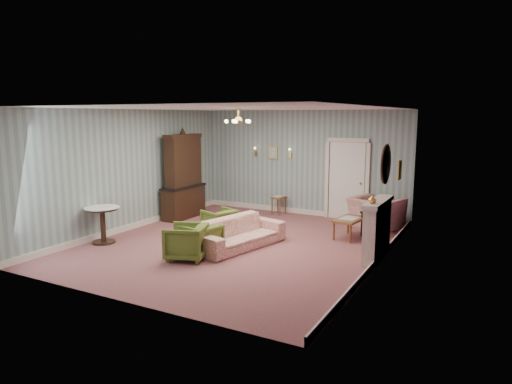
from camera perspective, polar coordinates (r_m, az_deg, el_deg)
The scene contains 27 objects.
floor at distance 9.95m, azimuth -2.12°, elevation -6.51°, with size 7.00×7.00×0.00m, color #955656.
ceiling at distance 9.56m, azimuth -2.23°, elevation 10.44°, with size 7.00×7.00×0.00m, color white.
wall_back at distance 12.77m, azimuth 5.82°, elevation 3.65°, with size 6.00×6.00×0.00m, color gray.
wall_front at distance 6.90m, azimuth -17.05°, elevation -1.73°, with size 6.00×6.00×0.00m, color gray.
wall_left at distance 11.45m, azimuth -15.25°, elevation 2.69°, with size 7.00×7.00×0.00m, color gray.
wall_right at distance 8.54m, azimuth 15.46°, elevation 0.45°, with size 7.00×7.00×0.00m, color gray.
wall_right_floral at distance 8.55m, azimuth 15.36°, elevation 0.46°, with size 7.00×7.00×0.00m, color #BD5E79.
door at distance 12.34m, azimuth 11.31°, elevation 1.58°, with size 1.12×0.12×2.16m, color white, non-canonical shape.
olive_chair_a at distance 8.93m, azimuth -8.74°, elevation -5.98°, with size 0.73×0.68×0.75m, color #556C25.
olive_chair_b at distance 9.30m, azimuth -6.72°, elevation -5.62°, with size 0.63×0.59×0.65m, color #556C25.
olive_chair_c at distance 10.64m, azimuth -4.58°, elevation -3.59°, with size 0.66×0.61×0.67m, color #556C25.
sofa_chintz at distance 9.60m, azimuth -2.13°, elevation -4.51°, with size 2.15×0.63×0.84m, color #A84348.
wingback_chair at distance 11.65m, azimuth 14.81°, elevation -1.89°, with size 1.15×0.75×1.01m, color #A84348.
dresser at distance 12.43m, azimuth -9.11°, elevation 2.26°, with size 0.50×1.44×2.40m, color black, non-canonical shape.
fireplace at distance 9.13m, azimuth 14.92°, elevation -4.53°, with size 0.30×1.40×1.16m, color beige, non-canonical shape.
mantel_vase at distance 8.61m, azimuth 14.36°, elevation -0.89°, with size 0.15×0.15×0.15m, color gold.
oval_mirror at distance 8.89m, azimuth 15.90°, elevation 3.37°, with size 0.04×0.76×0.84m, color white, non-canonical shape.
framed_print at distance 10.23m, azimuth 17.54°, elevation 2.65°, with size 0.04×0.34×0.42m, color gold, non-canonical shape.
coffee_table at distance 10.58m, azimuth 11.59°, elevation -4.44°, with size 0.50×0.90×0.46m, color brown, non-canonical shape.
side_table_black at distance 10.78m, azimuth 14.25°, elevation -3.91°, with size 0.39×0.39×0.59m, color black, non-canonical shape.
pedestal_table at distance 10.46m, azimuth -18.61°, elevation -3.93°, with size 0.74×0.74×0.81m, color black, non-canonical shape.
nesting_table at distance 12.84m, azimuth 2.88°, elevation -1.61°, with size 0.32×0.41×0.54m, color brown, non-canonical shape.
gilt_mirror_back at distance 13.08m, azimuth 2.11°, elevation 4.93°, with size 0.28×0.06×0.36m, color gold, non-canonical shape.
sconce_left at distance 13.31m, azimuth -0.06°, elevation 5.02°, with size 0.16×0.12×0.30m, color gold, non-canonical shape.
sconce_right at distance 12.83m, azimuth 4.29°, elevation 4.82°, with size 0.16×0.12×0.30m, color gold, non-canonical shape.
chandelier at distance 9.56m, azimuth -2.22°, elevation 8.82°, with size 0.56×0.56×0.36m, color gold, non-canonical shape.
burgundy_cushion at distance 11.52m, azimuth 14.39°, elevation -2.12°, with size 0.38×0.10×0.38m, color maroon.
Camera 1 is at (4.84, -8.24, 2.75)m, focal length 31.96 mm.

